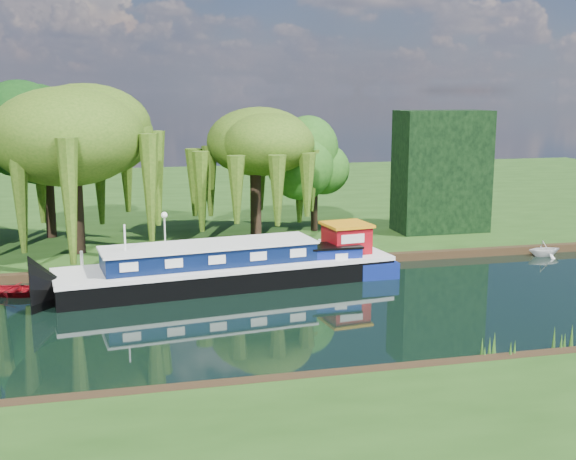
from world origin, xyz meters
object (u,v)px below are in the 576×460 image
object	(u,v)px
red_dinghy	(18,295)
narrowboat	(272,269)
dutch_barge	(231,267)
white_cruiser	(544,256)

from	to	relation	value
red_dinghy	narrowboat	bearing A→B (deg)	-71.38
dutch_barge	narrowboat	size ratio (longest dim) A/B	1.32
narrowboat	white_cruiser	distance (m)	17.17
narrowboat	white_cruiser	size ratio (longest dim) A/B	6.51
narrowboat	red_dinghy	bearing A→B (deg)	177.11
narrowboat	red_dinghy	size ratio (longest dim) A/B	4.29
narrowboat	white_cruiser	world-z (taller)	narrowboat
white_cruiser	narrowboat	bearing A→B (deg)	96.85
dutch_barge	red_dinghy	distance (m)	10.40
dutch_barge	narrowboat	xyz separation A→B (m)	(2.15, 0.01, -0.21)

